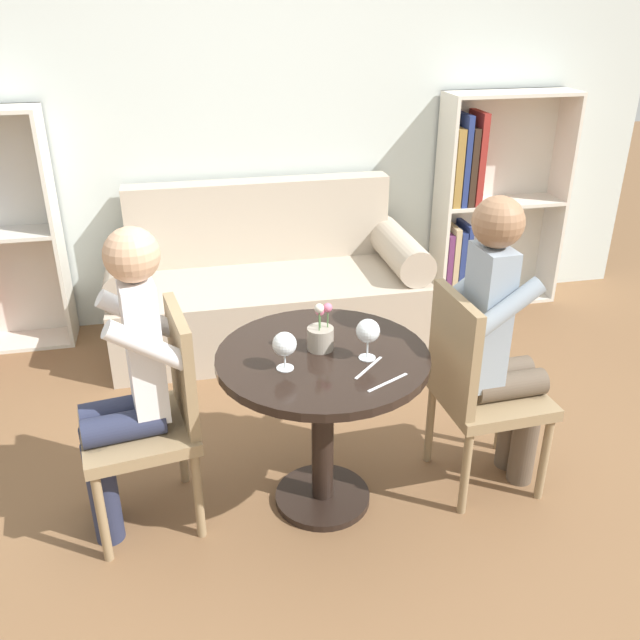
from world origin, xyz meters
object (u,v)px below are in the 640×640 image
person_left (126,382)px  couch (268,290)px  chair_left (155,412)px  flower_vase (321,334)px  wine_glass_right (368,332)px  wine_glass_left (285,345)px  person_right (501,343)px  chair_right (476,384)px  bookshelf_right (482,204)px

person_left → couch: bearing=145.7°
chair_left → person_left: person_left is taller
person_left → flower_vase: 0.75m
flower_vase → wine_glass_right: bearing=-36.0°
wine_glass_left → flower_vase: 0.21m
chair_left → wine_glass_right: bearing=72.6°
person_right → person_left: bearing=85.7°
couch → person_right: size_ratio=1.43×
chair_right → person_right: person_right is taller
wine_glass_left → chair_right: bearing=4.6°
person_left → person_right: person_right is taller
chair_left → wine_glass_right: (0.80, -0.13, 0.32)m
chair_right → person_left: person_left is taller
couch → person_right: (0.73, -1.56, 0.36)m
bookshelf_right → person_right: bookshelf_right is taller
chair_left → chair_right: same height
person_right → wine_glass_left: size_ratio=8.82×
person_left → person_right: bearing=79.9°
chair_left → flower_vase: 0.70m
chair_right → flower_vase: 0.70m
bookshelf_right → wine_glass_left: bearing=-130.7°
person_right → wine_glass_left: (-0.89, -0.07, 0.13)m
couch → wine_glass_left: bearing=-95.5°
flower_vase → couch: bearing=90.2°
chair_right → wine_glass_right: bearing=93.6°
person_left → flower_vase: size_ratio=6.23×
chair_left → chair_right: bearing=78.4°
person_right → wine_glass_left: 0.90m
couch → bookshelf_right: (1.48, 0.27, 0.37)m
flower_vase → chair_right: bearing=-5.0°
person_left → wine_glass_right: size_ratio=7.74×
chair_left → wine_glass_left: size_ratio=6.19×
person_left → chair_left: bearing=95.6°
couch → wine_glass_right: bearing=-84.5°
bookshelf_right → chair_left: (-2.12, -1.77, -0.19)m
chair_left → person_left: bearing=-84.4°
wine_glass_right → person_right: bearing=6.1°
wine_glass_left → wine_glass_right: size_ratio=0.91×
chair_left → flower_vase: bearing=80.2°
wine_glass_left → wine_glass_right: (0.31, 0.01, 0.01)m
couch → wine_glass_right: couch is taller
person_right → wine_glass_right: person_right is taller
chair_right → wine_glass_left: 0.86m
person_left → wine_glass_right: bearing=74.9°
bookshelf_right → chair_right: bearing=-114.4°
couch → wine_glass_left: size_ratio=12.61×
chair_right → flower_vase: size_ratio=4.53×
wine_glass_right → flower_vase: (-0.15, 0.11, -0.05)m
person_right → wine_glass_right: size_ratio=8.02×
couch → person_right: person_right is taller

